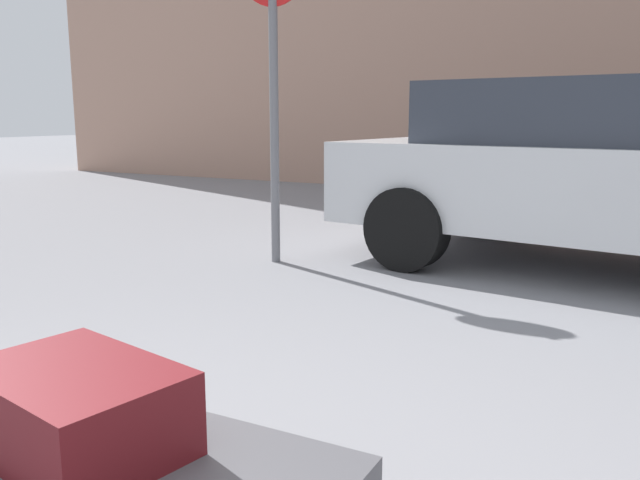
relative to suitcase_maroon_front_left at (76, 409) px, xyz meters
The scene contains 3 objects.
suitcase_maroon_front_left is the anchor object (origin of this frame).
parked_car 4.39m from the suitcase_maroon_front_left, 76.98° to the left, with size 4.49×2.34×1.42m.
no_parking_sign 3.86m from the suitcase_maroon_front_left, 113.94° to the left, with size 0.49×0.15×2.48m.
Camera 1 is at (1.18, -1.04, 1.17)m, focal length 37.04 mm.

